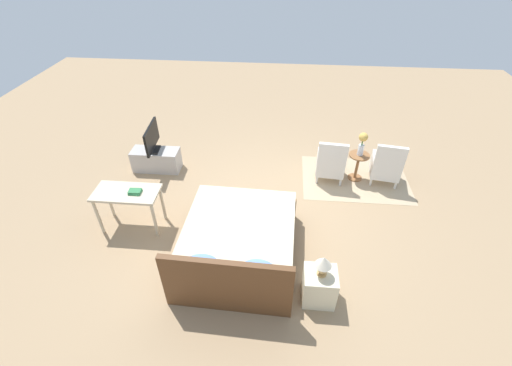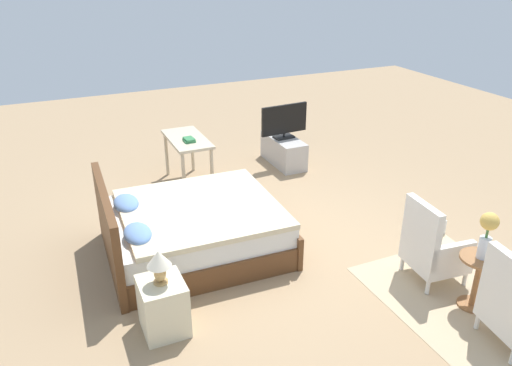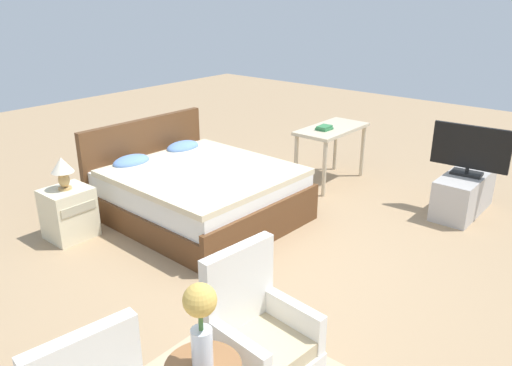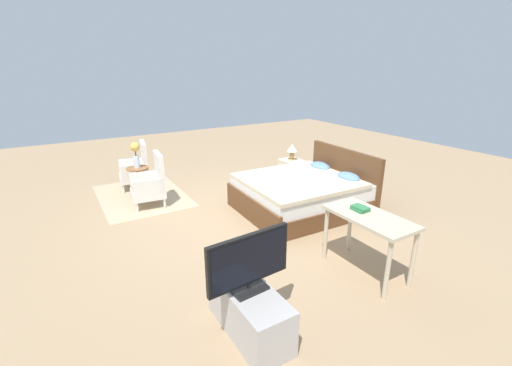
% 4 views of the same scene
% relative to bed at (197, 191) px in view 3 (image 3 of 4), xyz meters
% --- Properties ---
extents(ground_plane, '(16.00, 16.00, 0.00)m').
position_rel_bed_xyz_m(ground_plane, '(-0.17, -1.14, -0.30)').
color(ground_plane, '#A38460').
extents(bed, '(1.74, 2.03, 0.96)m').
position_rel_bed_xyz_m(bed, '(0.00, 0.00, 0.00)').
color(bed, brown).
rests_on(bed, ground_plane).
extents(armchair_by_window_right, '(0.59, 0.59, 0.92)m').
position_rel_bed_xyz_m(armchair_by_window_right, '(-1.55, -2.16, 0.08)').
color(armchair_by_window_right, white).
rests_on(armchair_by_window_right, floor_rug).
extents(flower_vase, '(0.17, 0.17, 0.48)m').
position_rel_bed_xyz_m(flower_vase, '(-2.09, -2.25, 0.56)').
color(flower_vase, silver).
rests_on(flower_vase, side_table).
extents(nightstand, '(0.44, 0.41, 0.52)m').
position_rel_bed_xyz_m(nightstand, '(-1.18, 0.63, -0.04)').
color(nightstand, beige).
rests_on(nightstand, ground_plane).
extents(table_lamp, '(0.22, 0.22, 0.33)m').
position_rel_bed_xyz_m(table_lamp, '(-1.18, 0.63, 0.44)').
color(table_lamp, tan).
rests_on(table_lamp, nightstand).
extents(tv_stand, '(0.96, 0.40, 0.45)m').
position_rel_bed_xyz_m(tv_stand, '(2.00, -2.22, -0.07)').
color(tv_stand, '#B7B2AD').
rests_on(tv_stand, ground_plane).
extents(tv_flatscreen, '(0.22, 0.82, 0.55)m').
position_rel_bed_xyz_m(tv_flatscreen, '(2.01, -2.22, 0.44)').
color(tv_flatscreen, black).
rests_on(tv_flatscreen, tv_stand).
extents(vanity_desk, '(1.04, 0.52, 0.74)m').
position_rel_bed_xyz_m(vanity_desk, '(1.87, -0.55, 0.33)').
color(vanity_desk, beige).
rests_on(vanity_desk, ground_plane).
extents(book_stack, '(0.20, 0.16, 0.05)m').
position_rel_bed_xyz_m(book_stack, '(1.71, -0.53, 0.46)').
color(book_stack, '#337A47').
rests_on(book_stack, vanity_desk).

